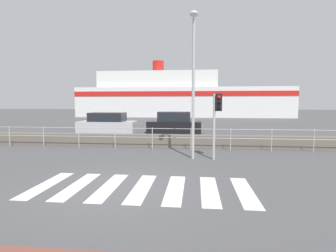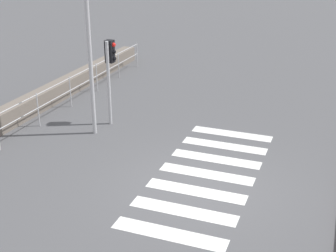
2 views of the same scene
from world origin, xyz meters
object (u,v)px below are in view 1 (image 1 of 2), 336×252
Objects in this scene: parked_car_black at (174,124)px; streetlamp at (193,70)px; parked_car_silver at (108,124)px; traffic_light_far at (217,111)px; ferry_boat at (178,98)px.

streetlamp is at bearing -80.78° from parked_car_black.
streetlamp is 11.79m from parked_car_silver.
traffic_light_far is 0.46× the size of streetlamp.
traffic_light_far is at bearing -83.38° from ferry_boat.
parked_car_silver is 1.10× the size of parked_car_black.
traffic_light_far is 1.87m from streetlamp.
traffic_light_far is at bearing -75.09° from parked_car_black.
ferry_boat is 8.35× the size of parked_car_black.
ferry_boat is at bearing 80.38° from parked_car_silver.
ferry_boat is at bearing 93.23° from parked_car_black.
streetlamp is at bearing -85.04° from ferry_boat.
streetlamp is 9.79m from parked_car_black.
ferry_boat is at bearing 94.96° from streetlamp.
ferry_boat reaches higher than parked_car_silver.
ferry_boat is (-2.80, 32.31, -0.50)m from streetlamp.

